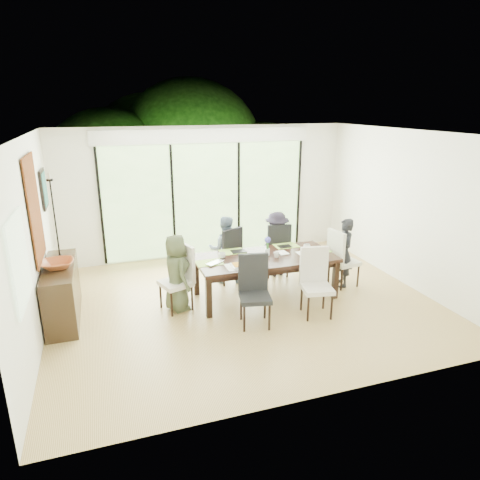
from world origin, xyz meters
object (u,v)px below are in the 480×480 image
object	(u,v)px
chair_far_right	(276,248)
cup_b	(276,255)
laptop	(217,264)
cup_a	(222,255)
chair_right_end	(345,257)
chair_near_left	(255,292)
vase	(267,252)
person_far_left	(225,249)
sideboard	(62,292)
chair_near_right	(317,283)
chair_far_left	(225,254)
cup_c	(307,247)
person_left_end	(176,273)
chair_left_end	(175,278)
table_top	(265,258)
bowl	(58,264)
person_right_end	(344,253)
person_far_right	(277,244)

from	to	relation	value
chair_far_right	cup_b	world-z (taller)	chair_far_right
laptop	cup_a	bearing A→B (deg)	27.44
laptop	cup_a	distance (m)	0.29
chair_right_end	cup_b	xyz separation A→B (m)	(-1.35, -0.10, 0.23)
chair_far_right	chair_near_left	xyz separation A→B (m)	(-1.05, -1.72, 0.00)
vase	cup_a	size ratio (longest dim) A/B	0.97
chair_far_right	cup_a	size ratio (longest dim) A/B	8.87
person_far_left	sideboard	xyz separation A→B (m)	(-2.71, -0.59, -0.19)
chair_near_left	chair_near_right	world-z (taller)	same
chair_far_left	cup_c	bearing A→B (deg)	124.11
chair_near_left	person_left_end	world-z (taller)	person_left_end
chair_left_end	chair_near_right	world-z (taller)	same
chair_near_right	person_left_end	bearing A→B (deg)	166.50
laptop	cup_c	xyz separation A→B (m)	(1.65, 0.20, 0.03)
table_top	person_far_left	xyz separation A→B (m)	(-0.45, 0.83, -0.07)
chair_left_end	bowl	bearing A→B (deg)	-113.62
vase	sideboard	size ratio (longest dim) A/B	0.08
person_right_end	sideboard	bearing A→B (deg)	-79.90
person_right_end	cup_a	size ratio (longest dim) A/B	10.40
chair_far_left	person_right_end	size ratio (longest dim) A/B	0.85
sideboard	cup_b	bearing A→B (deg)	-5.84
chair_far_right	person_right_end	world-z (taller)	person_right_end
chair_near_right	sideboard	size ratio (longest dim) A/B	0.69
vase	cup_c	distance (m)	0.75
chair_near_left	person_left_end	size ratio (longest dim) A/B	0.85
cup_c	cup_b	bearing A→B (deg)	-162.90
chair_near_left	chair_far_left	bearing A→B (deg)	99.58
person_right_end	cup_b	xyz separation A→B (m)	(-1.33, -0.10, 0.14)
cup_a	laptop	bearing A→B (deg)	-120.96
table_top	person_far_right	distance (m)	1.00
laptop	cup_a	size ratio (longest dim) A/B	2.66
chair_far_left	laptop	distance (m)	1.05
cup_b	bowl	xyz separation A→B (m)	(-3.31, 0.24, 0.15)
chair_left_end	bowl	distance (m)	1.71
chair_left_end	chair_far_left	bearing A→B (deg)	110.14
laptop	sideboard	xyz separation A→B (m)	(-2.31, 0.34, -0.30)
vase	chair_right_end	bearing A→B (deg)	-1.97
cup_b	cup_a	bearing A→B (deg)	163.61
chair_far_right	person_far_right	world-z (taller)	person_far_right
cup_a	cup_c	xyz separation A→B (m)	(1.50, -0.05, 0.00)
laptop	cup_b	bearing A→B (deg)	-31.60
chair_far_left	chair_far_right	world-z (taller)	same
chair_right_end	chair_near_right	xyz separation A→B (m)	(-1.00, -0.87, 0.00)
cup_a	chair_far_right	bearing A→B (deg)	29.25
chair_far_right	person_far_left	distance (m)	1.00
chair_left_end	chair_far_left	world-z (taller)	same
person_right_end	chair_near_right	bearing A→B (deg)	-35.36
chair_far_right	vase	bearing A→B (deg)	66.20
chair_near_left	vase	bearing A→B (deg)	70.38
cup_a	vase	bearing A→B (deg)	-7.59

